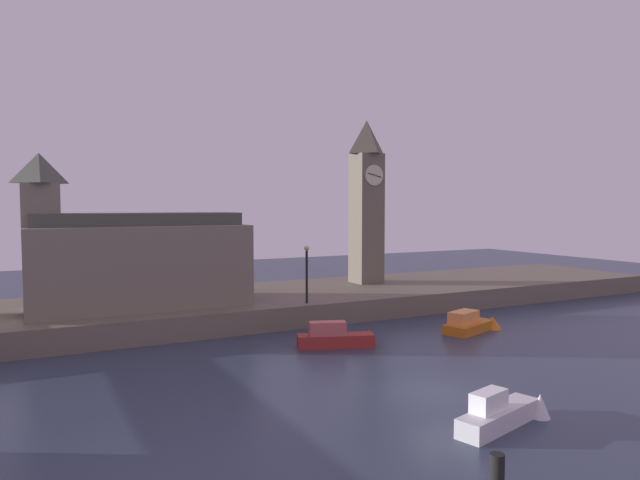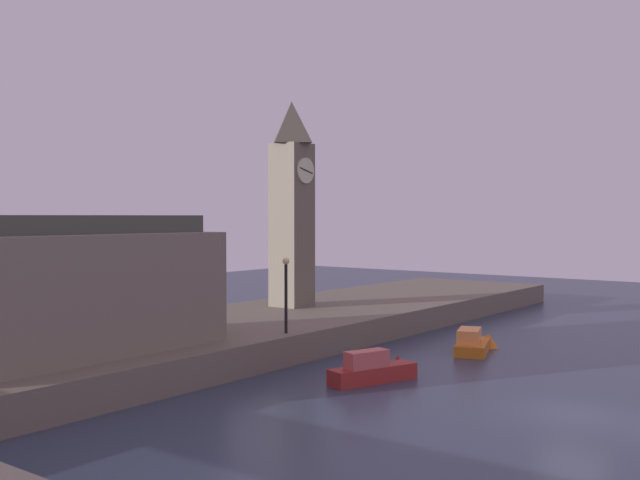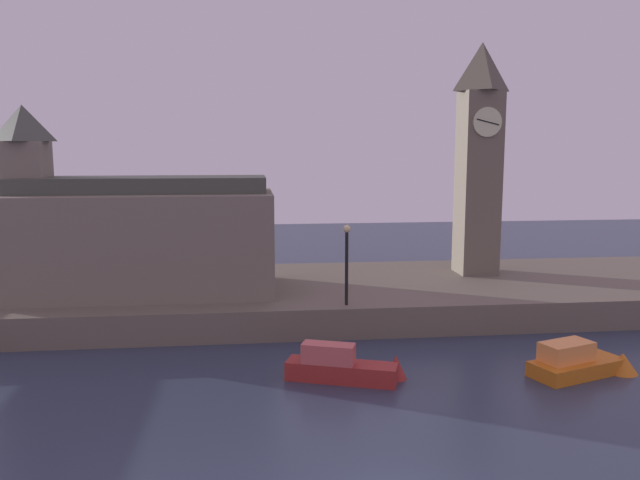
# 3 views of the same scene
# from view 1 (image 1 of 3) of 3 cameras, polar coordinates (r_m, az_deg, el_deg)

# --- Properties ---
(ground_plane) EXTENTS (120.00, 120.00, 0.00)m
(ground_plane) POSITION_cam_1_polar(r_m,az_deg,el_deg) (26.00, 11.49, -14.51)
(ground_plane) COLOR #2D384C
(far_embankment) EXTENTS (70.00, 12.00, 1.50)m
(far_embankment) POSITION_cam_1_polar(r_m,az_deg,el_deg) (42.81, -5.64, -6.28)
(far_embankment) COLOR #6B6051
(far_embankment) RESTS_ON ground
(clock_tower) EXTENTS (2.41, 2.45, 13.44)m
(clock_tower) POSITION_cam_1_polar(r_m,az_deg,el_deg) (48.27, 4.60, 4.02)
(clock_tower) COLOR #6B6051
(clock_tower) RESTS_ON far_embankment
(parliament_hall) EXTENTS (13.39, 6.07, 9.55)m
(parliament_hall) POSITION_cam_1_polar(r_m,az_deg,el_deg) (38.65, -18.11, -1.86)
(parliament_hall) COLOR slate
(parliament_hall) RESTS_ON far_embankment
(streetlamp) EXTENTS (0.36, 0.36, 3.85)m
(streetlamp) POSITION_cam_1_polar(r_m,az_deg,el_deg) (38.15, -1.32, -2.67)
(streetlamp) COLOR black
(streetlamp) RESTS_ON far_embankment
(boat_patrol_orange) EXTENTS (4.93, 2.77, 1.51)m
(boat_patrol_orange) POSITION_cam_1_polar(r_m,az_deg,el_deg) (38.29, 14.92, -7.98)
(boat_patrol_orange) COLOR orange
(boat_patrol_orange) RESTS_ON ground
(boat_dinghy_red) EXTENTS (4.98, 2.46, 1.63)m
(boat_dinghy_red) POSITION_cam_1_polar(r_m,az_deg,el_deg) (33.10, 1.99, -9.55)
(boat_dinghy_red) COLOR maroon
(boat_dinghy_red) RESTS_ON ground
(boat_ferry_white) EXTENTS (4.75, 2.05, 1.54)m
(boat_ferry_white) POSITION_cam_1_polar(r_m,az_deg,el_deg) (22.88, 17.75, -15.90)
(boat_ferry_white) COLOR silver
(boat_ferry_white) RESTS_ON ground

